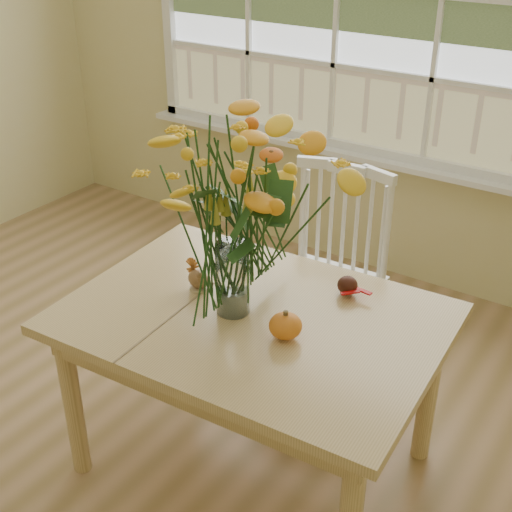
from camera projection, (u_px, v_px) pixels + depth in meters
The scene contains 8 objects.
floor at pixel (39, 488), 2.58m from camera, with size 4.00×4.50×0.01m, color olive.
wall_back at pixel (339, 25), 3.57m from camera, with size 4.00×0.02×2.70m, color beige.
dining_table at pixel (253, 336), 2.41m from camera, with size 1.33×0.99×0.69m.
windsor_chair at pixel (332, 266), 2.98m from camera, with size 0.46×0.44×0.95m.
flower_vase at pixel (231, 209), 2.20m from camera, with size 0.55×0.55×0.65m.
pumpkin at pixel (285, 327), 2.22m from camera, with size 0.11×0.11×0.09m, color orange.
turkey_figurine at pixel (198, 279), 2.49m from camera, with size 0.09×0.07×0.11m.
dark_gourd at pixel (347, 286), 2.47m from camera, with size 0.13×0.09×0.07m.
Camera 1 is at (1.71, -1.08, 2.00)m, focal length 48.00 mm.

